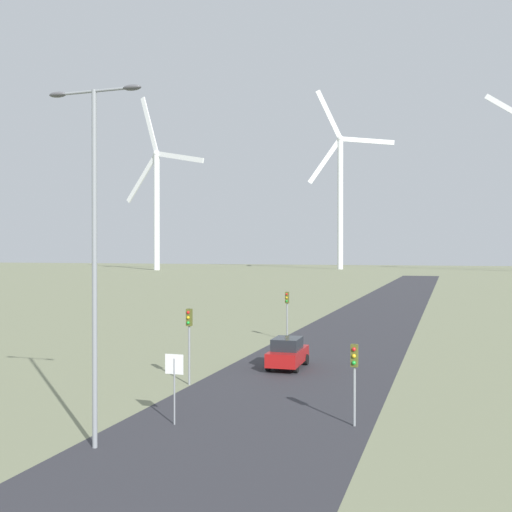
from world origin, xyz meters
TOP-DOWN VIEW (x-y plane):
  - road_surface at (0.00, 48.00)m, footprint 10.00×240.00m
  - streetlamp at (-4.15, 8.93)m, footprint 3.73×0.32m
  - stop_sign_near at (-2.70, 12.38)m, footprint 0.81×0.07m
  - traffic_light_post_near_left at (-5.14, 19.19)m, footprint 0.28×0.34m
  - traffic_light_post_near_right at (4.23, 14.42)m, footprint 0.28×0.33m
  - traffic_light_post_mid_left at (-4.34, 36.01)m, footprint 0.28×0.33m
  - car_approaching at (-1.37, 25.09)m, footprint 1.95×4.16m
  - wind_turbine_far_left at (-96.88, 192.38)m, footprint 37.30×11.52m
  - wind_turbine_left at (-33.29, 224.59)m, footprint 32.90×8.64m

SIDE VIEW (x-z plane):
  - road_surface at x=0.00m, z-range 0.00..0.01m
  - car_approaching at x=-1.37m, z-range 0.00..1.83m
  - stop_sign_near at x=-2.70m, z-range 0.57..3.42m
  - traffic_light_post_near_right at x=4.23m, z-range 0.77..4.05m
  - traffic_light_post_mid_left at x=-4.34m, z-range 0.89..4.70m
  - traffic_light_post_near_left at x=-5.14m, z-range 0.93..4.91m
  - streetlamp at x=-4.15m, z-range 1.40..14.16m
  - wind_turbine_far_left at x=-96.88m, z-range -5.19..60.70m
  - wind_turbine_left at x=-33.29m, z-range -3.91..66.82m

